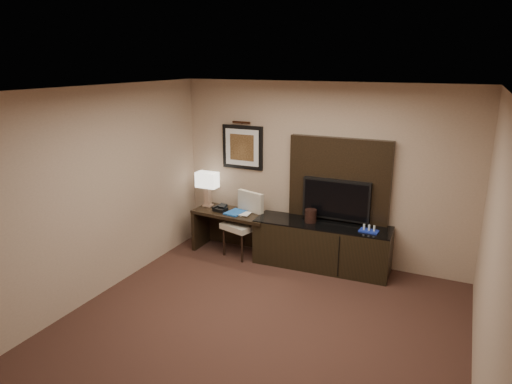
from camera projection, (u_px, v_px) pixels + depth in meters
The scene contains 19 objects.
floor at pixel (249, 341), 5.06m from camera, with size 4.50×5.00×0.01m, color #361E18.
ceiling at pixel (248, 92), 4.30m from camera, with size 4.50×5.00×0.01m, color silver.
wall_back at pixel (321, 173), 6.86m from camera, with size 4.50×0.01×2.70m, color tan.
wall_front at pixel (50, 371), 2.50m from camera, with size 4.50×0.01×2.70m, color tan.
wall_left at pixel (83, 199), 5.59m from camera, with size 0.01×5.00×2.70m, color tan.
wall_right at pixel (493, 266), 3.77m from camera, with size 0.01×5.00×2.70m, color tan.
desk at pixel (233, 232), 7.32m from camera, with size 1.26×0.54×0.68m, color black.
credenza at pixel (321, 245), 6.77m from camera, with size 2.00×0.55×0.69m, color black.
tv_wall_panel at pixel (339, 182), 6.71m from camera, with size 1.50×0.12×1.30m, color black.
tv at pixel (336, 200), 6.69m from camera, with size 1.00×0.08×0.60m, color black.
artwork at pixel (243, 147), 7.28m from camera, with size 0.70×0.04×0.70m, color black.
picture_light at pixel (241, 122), 7.14m from camera, with size 0.04×0.04×0.30m, color #3B1F12.
desk_chair at pixel (241, 225), 7.13m from camera, with size 0.49×0.57×1.02m, color beige, non-canonical shape.
table_lamp at pixel (207, 188), 7.44m from camera, with size 0.37×0.21×0.60m, color tan, non-canonical shape.
desk_phone at pixel (220, 208), 7.26m from camera, with size 0.19×0.17×0.10m, color black, non-canonical shape.
blue_folder at pixel (235, 212), 7.16m from camera, with size 0.25×0.33×0.02m, color #1953A7.
book at pixel (240, 208), 7.09m from camera, with size 0.15×0.02×0.21m, color tan.
ice_bucket at pixel (311, 216), 6.71m from camera, with size 0.17×0.17×0.19m, color black.
minibar_tray at pixel (369, 228), 6.34m from camera, with size 0.26×0.16×0.09m, color #182C9F, non-canonical shape.
Camera 1 is at (1.93, -3.95, 2.99)m, focal length 32.00 mm.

